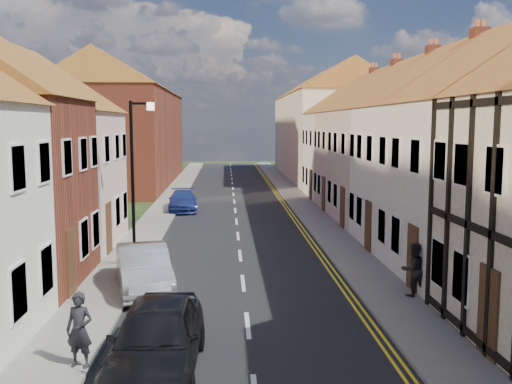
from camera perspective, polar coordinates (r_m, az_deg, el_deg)
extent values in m
cube|color=black|center=(31.00, -1.97, -2.99)|extent=(7.00, 90.00, 0.02)
cube|color=#A5A296|center=(31.23, -10.08, -2.93)|extent=(1.80, 90.00, 0.12)
cube|color=#A5A296|center=(31.38, 6.10, -2.81)|extent=(1.80, 90.00, 0.12)
cube|color=silver|center=(26.08, 19.18, 1.39)|extent=(8.00, 5.00, 6.00)
cube|color=brown|center=(24.40, 21.40, 13.19)|extent=(0.60, 0.60, 1.60)
cube|color=#FDD5C8|center=(31.13, 15.44, 2.35)|extent=(8.00, 5.80, 6.00)
cube|color=brown|center=(29.01, 17.24, 12.27)|extent=(0.60, 0.60, 1.60)
cube|color=#FDD5C8|center=(36.27, 12.75, 3.04)|extent=(8.00, 5.00, 6.00)
cube|color=brown|center=(34.50, 13.86, 11.47)|extent=(0.60, 0.60, 1.60)
cube|color=silver|center=(41.49, 10.73, 3.56)|extent=(8.00, 5.80, 6.00)
cube|color=brown|center=(39.30, 11.71, 10.94)|extent=(0.60, 0.60, 1.60)
cube|color=#FDD5C8|center=(26.02, -22.67, 1.01)|extent=(8.00, 6.10, 5.80)
cube|color=white|center=(56.42, 7.06, 5.49)|extent=(8.00, 24.00, 8.00)
cube|color=brown|center=(51.31, -12.90, 5.24)|extent=(8.00, 24.00, 8.00)
cylinder|color=black|center=(20.92, -12.23, 0.68)|extent=(0.12, 0.12, 6.00)
cube|color=black|center=(20.77, -11.47, 8.67)|extent=(0.70, 0.08, 0.08)
cube|color=#FFD899|center=(20.72, -10.50, 8.42)|extent=(0.25, 0.15, 0.28)
imported|color=black|center=(12.66, -9.91, -14.21)|extent=(1.99, 4.68, 1.58)
imported|color=#929599|center=(18.68, -11.19, -7.51)|extent=(2.50, 4.62, 1.45)
imported|color=navy|center=(35.10, -7.33, -0.89)|extent=(2.00, 4.32, 1.22)
imported|color=black|center=(13.08, -17.24, -13.03)|extent=(0.67, 0.53, 1.63)
imported|color=black|center=(18.02, 15.47, -7.48)|extent=(0.89, 0.76, 1.62)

